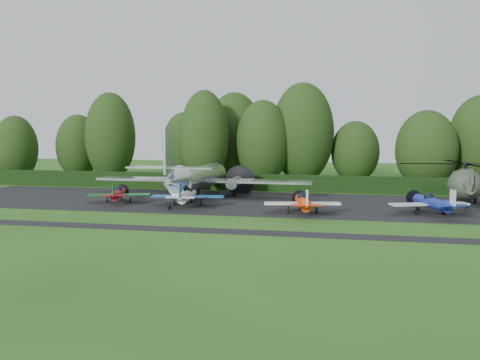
% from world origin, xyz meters
% --- Properties ---
extents(ground, '(160.00, 160.00, 0.00)m').
position_xyz_m(ground, '(0.00, 0.00, 0.00)').
color(ground, '#225417').
rests_on(ground, ground).
extents(apron, '(70.00, 18.00, 0.01)m').
position_xyz_m(apron, '(0.00, 10.00, 0.00)').
color(apron, black).
rests_on(apron, ground).
extents(taxiway_verge, '(70.00, 2.00, 0.00)m').
position_xyz_m(taxiway_verge, '(0.00, -6.00, 0.00)').
color(taxiway_verge, black).
rests_on(taxiway_verge, ground).
extents(hedgerow, '(90.00, 1.60, 2.00)m').
position_xyz_m(hedgerow, '(0.00, 21.00, 0.00)').
color(hedgerow, black).
rests_on(hedgerow, ground).
extents(transport_plane, '(25.25, 19.36, 8.09)m').
position_xyz_m(transport_plane, '(-6.94, 12.59, 2.26)').
color(transport_plane, silver).
rests_on(transport_plane, ground).
extents(light_plane_red, '(6.37, 6.70, 2.45)m').
position_xyz_m(light_plane_red, '(-13.74, 6.47, 1.02)').
color(light_plane_red, maroon).
rests_on(light_plane_red, ground).
extents(light_plane_white, '(7.22, 7.59, 2.77)m').
position_xyz_m(light_plane_white, '(-6.06, 5.74, 1.15)').
color(light_plane_white, silver).
rests_on(light_plane_white, ground).
extents(light_plane_orange, '(6.91, 7.26, 2.66)m').
position_xyz_m(light_plane_orange, '(5.62, 3.34, 1.11)').
color(light_plane_orange, '#F33A0E').
rests_on(light_plane_orange, ground).
extents(light_plane_blue, '(7.15, 7.52, 2.75)m').
position_xyz_m(light_plane_blue, '(16.94, 5.15, 1.14)').
color(light_plane_blue, navy).
rests_on(light_plane_blue, ground).
extents(helicopter, '(13.24, 15.50, 4.26)m').
position_xyz_m(helicopter, '(21.26, 13.49, 2.29)').
color(helicopter, '#3C4635').
rests_on(helicopter, ground).
extents(tree_1, '(7.74, 7.74, 10.09)m').
position_xyz_m(tree_1, '(19.02, 26.78, 5.04)').
color(tree_1, black).
rests_on(tree_1, ground).
extents(tree_3, '(7.56, 7.56, 11.74)m').
position_xyz_m(tree_3, '(-2.51, 29.55, 5.86)').
color(tree_3, black).
rests_on(tree_3, ground).
extents(tree_4, '(7.42, 7.42, 13.10)m').
position_xyz_m(tree_4, '(-25.42, 29.19, 6.54)').
color(tree_4, black).
rests_on(tree_4, ground).
extents(tree_5, '(6.47, 6.47, 9.69)m').
position_xyz_m(tree_5, '(-39.31, 26.26, 4.83)').
color(tree_5, black).
rests_on(tree_5, ground).
extents(tree_6, '(7.87, 7.87, 12.07)m').
position_xyz_m(tree_6, '(25.96, 30.00, 6.02)').
color(tree_6, black).
rests_on(tree_6, ground).
extents(tree_7, '(6.80, 6.80, 9.96)m').
position_xyz_m(tree_7, '(-32.24, 31.98, 4.97)').
color(tree_7, black).
rests_on(tree_7, ground).
extents(tree_8, '(6.59, 6.59, 10.27)m').
position_xyz_m(tree_8, '(-15.86, 34.84, 5.12)').
color(tree_8, black).
rests_on(tree_8, ground).
extents(tree_9, '(6.87, 6.87, 8.84)m').
position_xyz_m(tree_9, '(10.20, 33.94, 4.41)').
color(tree_9, black).
rests_on(tree_9, ground).
extents(tree_10, '(8.94, 8.94, 14.30)m').
position_xyz_m(tree_10, '(2.78, 32.30, 7.14)').
color(tree_10, black).
rests_on(tree_10, ground).
extents(tree_11, '(6.72, 6.72, 13.04)m').
position_xyz_m(tree_11, '(-10.18, 26.57, 6.50)').
color(tree_11, black).
rests_on(tree_11, ground).
extents(tree_12, '(8.58, 8.58, 13.18)m').
position_xyz_m(tree_12, '(-7.62, 34.05, 6.58)').
color(tree_12, black).
rests_on(tree_12, ground).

